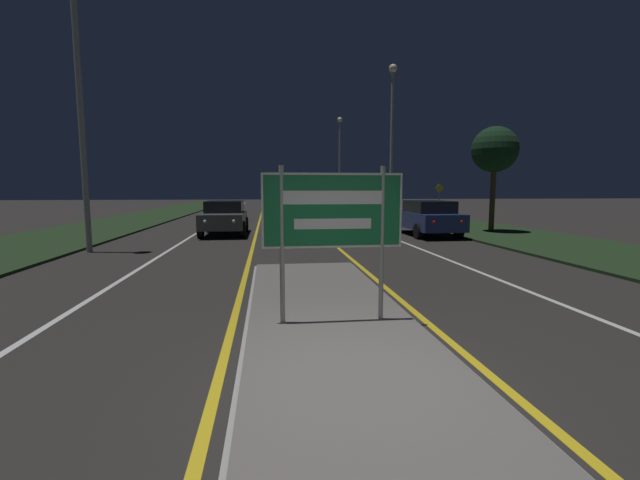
{
  "coord_description": "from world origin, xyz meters",
  "views": [
    {
      "loc": [
        -0.91,
        -4.06,
        2.02
      ],
      "look_at": [
        0.0,
        3.47,
        1.12
      ],
      "focal_mm": 24.0,
      "sensor_mm": 36.0,
      "label": 1
    }
  ],
  "objects": [
    {
      "name": "lane_line_white_right",
      "position": [
        4.2,
        25.0,
        0.0
      ],
      "size": [
        0.12,
        70.0,
        0.01
      ],
      "color": "silver",
      "rests_on": "ground_plane"
    },
    {
      "name": "car_receding_0",
      "position": [
        5.99,
        13.94,
        0.8
      ],
      "size": [
        1.94,
        4.64,
        1.52
      ],
      "color": "navy",
      "rests_on": "ground_plane"
    },
    {
      "name": "streetlight_left_near",
      "position": [
        -6.64,
        10.33,
        6.19
      ],
      "size": [
        0.56,
        0.56,
        9.32
      ],
      "color": "#9E9E99",
      "rests_on": "ground_plane"
    },
    {
      "name": "highway_sign",
      "position": [
        0.0,
        1.97,
        1.64
      ],
      "size": [
        2.02,
        0.07,
        2.25
      ],
      "color": "#9E9E99",
      "rests_on": "median_island"
    },
    {
      "name": "median_island",
      "position": [
        0.0,
        1.97,
        0.04
      ],
      "size": [
        2.56,
        9.9,
        0.1
      ],
      "color": "#999993",
      "rests_on": "ground_plane"
    },
    {
      "name": "edge_line_white_right",
      "position": [
        7.2,
        25.0,
        0.0
      ],
      "size": [
        0.1,
        70.0,
        0.01
      ],
      "color": "silver",
      "rests_on": "ground_plane"
    },
    {
      "name": "roadside_palm_right",
      "position": [
        9.32,
        14.52,
        3.76
      ],
      "size": [
        2.06,
        2.06,
        4.75
      ],
      "color": "#4C3823",
      "rests_on": "verge_right"
    },
    {
      "name": "edge_line_white_left",
      "position": [
        -7.2,
        25.0,
        0.0
      ],
      "size": [
        0.1,
        70.0,
        0.01
      ],
      "color": "silver",
      "rests_on": "ground_plane"
    },
    {
      "name": "lane_line_white_left",
      "position": [
        -4.2,
        25.0,
        0.0
      ],
      "size": [
        0.12,
        70.0,
        0.01
      ],
      "color": "silver",
      "rests_on": "ground_plane"
    },
    {
      "name": "centre_line_yellow_right",
      "position": [
        1.47,
        25.0,
        0.0
      ],
      "size": [
        0.12,
        70.0,
        0.01
      ],
      "color": "gold",
      "rests_on": "ground_plane"
    },
    {
      "name": "streetlight_right_near",
      "position": [
        6.6,
        21.71,
        5.89
      ],
      "size": [
        0.5,
        0.5,
        9.42
      ],
      "color": "#9E9E99",
      "rests_on": "ground_plane"
    },
    {
      "name": "verge_right",
      "position": [
        9.5,
        20.0,
        0.04
      ],
      "size": [
        5.0,
        100.0,
        0.08
      ],
      "color": "#1E3319",
      "rests_on": "ground_plane"
    },
    {
      "name": "streetlight_right_far",
      "position": [
        6.19,
        38.28,
        5.63
      ],
      "size": [
        0.49,
        0.49,
        9.01
      ],
      "color": "#9E9E99",
      "rests_on": "ground_plane"
    },
    {
      "name": "verge_left",
      "position": [
        -9.5,
        20.0,
        0.04
      ],
      "size": [
        5.0,
        100.0,
        0.08
      ],
      "color": "#1E3319",
      "rests_on": "ground_plane"
    },
    {
      "name": "ground_plane",
      "position": [
        0.0,
        0.0,
        0.0
      ],
      "size": [
        160.0,
        160.0,
        0.0
      ],
      "primitive_type": "plane",
      "color": "#282623"
    },
    {
      "name": "warning_sign",
      "position": [
        9.92,
        22.17,
        1.47
      ],
      "size": [
        0.6,
        0.06,
        2.31
      ],
      "color": "#9E9E99",
      "rests_on": "verge_right"
    },
    {
      "name": "car_receding_1",
      "position": [
        5.86,
        21.05,
        0.74
      ],
      "size": [
        1.98,
        4.47,
        1.38
      ],
      "color": "#B7B7BC",
      "rests_on": "ground_plane"
    },
    {
      "name": "centre_line_yellow_left",
      "position": [
        -1.47,
        25.0,
        0.0
      ],
      "size": [
        0.12,
        70.0,
        0.01
      ],
      "color": "gold",
      "rests_on": "ground_plane"
    },
    {
      "name": "car_approaching_0",
      "position": [
        -2.84,
        15.28,
        0.79
      ],
      "size": [
        1.94,
        4.18,
        1.49
      ],
      "color": "#4C514C",
      "rests_on": "ground_plane"
    }
  ]
}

